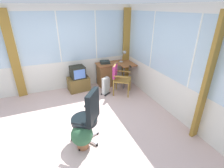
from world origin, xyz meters
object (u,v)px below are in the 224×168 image
tv_on_stand (78,80)px  space_heater (106,86)px  potted_plant (82,136)px  wooden_armchair (118,75)px  desk_lamp (124,55)px  desk (106,74)px  tv_remote (130,66)px  paper_tray (105,62)px  office_chair (88,115)px

tv_on_stand → space_heater: (0.72, -0.56, -0.08)m
potted_plant → wooden_armchair: bearing=49.5°
desk_lamp → tv_on_stand: 1.69m
desk → tv_on_stand: 0.92m
wooden_armchair → tv_on_stand: bearing=148.7°
tv_remote → potted_plant: bearing=-122.8°
desk → desk_lamp: bearing=-2.6°
wooden_armchair → potted_plant: bearing=-130.5°
paper_tray → tv_on_stand: 1.03m
office_chair → potted_plant: office_chair is taller
paper_tray → office_chair: office_chair is taller
potted_plant → desk_lamp: bearing=50.4°
wooden_armchair → tv_on_stand: wooden_armchair is taller
tv_on_stand → wooden_armchair: bearing=-31.3°
office_chair → paper_tray: bearing=63.5°
potted_plant → tv_on_stand: bearing=79.7°
paper_tray → space_heater: (-0.21, -0.66, -0.52)m
desk_lamp → potted_plant: 3.23m
paper_tray → wooden_armchair: wooden_armchair is taller
desk → paper_tray: paper_tray is taller
wooden_armchair → potted_plant: size_ratio=1.80×
paper_tray → tv_on_stand: bearing=-174.3°
space_heater → potted_plant: space_heater is taller
paper_tray → potted_plant: (-1.37, -2.51, -0.51)m
desk → office_chair: 2.64m
desk_lamp → tv_remote: desk_lamp is taller
wooden_armchair → space_heater: (-0.35, 0.09, -0.31)m
tv_on_stand → potted_plant: size_ratio=1.55×
tv_remote → potted_plant: (-1.98, -1.91, -0.47)m
paper_tray → potted_plant: size_ratio=0.59×
desk_lamp → tv_remote: size_ratio=2.59×
tv_on_stand → space_heater: size_ratio=1.47×
space_heater → tv_remote: bearing=3.5°
desk → wooden_armchair: bearing=-77.8°
desk → potted_plant: (-1.37, -2.45, -0.12)m
desk → desk_lamp: desk_lamp is taller
tv_on_stand → space_heater: bearing=-38.2°
wooden_armchair → potted_plant: wooden_armchair is taller
desk → wooden_armchair: wooden_armchair is taller
desk_lamp → office_chair: (-1.84, -2.32, -0.37)m
desk_lamp → space_heater: bearing=-146.2°
desk → space_heater: (-0.21, -0.60, -0.13)m
desk → tv_on_stand: bearing=-178.0°
potted_plant → desk: bearing=60.9°
wooden_armchair → potted_plant: 2.35m
office_chair → space_heater: 2.04m
paper_tray → potted_plant: paper_tray is taller
potted_plant → paper_tray: bearing=61.5°
desk → tv_remote: tv_remote is taller
tv_remote → desk: bearing=151.7°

